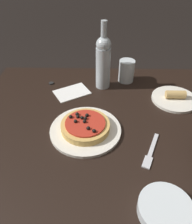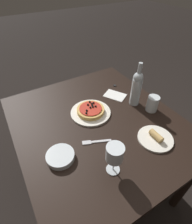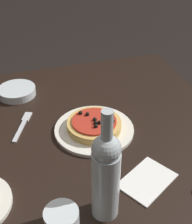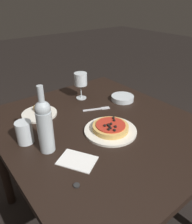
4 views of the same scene
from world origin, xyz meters
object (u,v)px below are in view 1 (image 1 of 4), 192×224
(fork, at_px, (151,152))
(wine_bottle, at_px, (103,61))
(bottle_cap, at_px, (51,83))
(side_bowl, at_px, (165,209))
(water_cup, at_px, (126,71))
(side_plate, at_px, (175,98))
(pizza, at_px, (85,126))
(dinner_plate, at_px, (86,130))
(dining_table, at_px, (108,148))

(fork, bearing_deg, wine_bottle, -135.54)
(bottle_cap, bearing_deg, wine_bottle, -3.53)
(side_bowl, distance_m, fork, 0.21)
(fork, relative_size, bottle_cap, 6.71)
(water_cup, height_order, side_bowl, water_cup)
(side_plate, xyz_separation_m, bottle_cap, (-0.58, 0.13, -0.01))
(pizza, bearing_deg, side_bowl, -53.20)
(dinner_plate, xyz_separation_m, wine_bottle, (0.07, 0.32, 0.13))
(pizza, height_order, side_plate, pizza)
(bottle_cap, bearing_deg, water_cup, 5.94)
(water_cup, distance_m, side_plate, 0.27)
(dining_table, distance_m, wine_bottle, 0.40)
(wine_bottle, relative_size, bottle_cap, 12.99)
(water_cup, distance_m, side_bowl, 0.69)
(pizza, height_order, water_cup, water_cup)
(side_plate, bearing_deg, wine_bottle, 161.02)
(dinner_plate, bearing_deg, fork, -23.68)
(dining_table, height_order, side_plate, side_plate)
(side_bowl, xyz_separation_m, fork, (-0.00, 0.21, -0.01))
(dinner_plate, distance_m, bottle_cap, 0.39)
(dining_table, relative_size, side_bowl, 7.67)
(dinner_plate, bearing_deg, bottle_cap, 119.62)
(water_cup, xyz_separation_m, fork, (0.05, -0.48, -0.05))
(pizza, bearing_deg, side_plate, 28.45)
(pizza, height_order, wine_bottle, wine_bottle)
(dinner_plate, height_order, water_cup, water_cup)
(pizza, distance_m, side_bowl, 0.38)
(wine_bottle, height_order, side_bowl, wine_bottle)
(dining_table, distance_m, water_cup, 0.42)
(dinner_plate, height_order, pizza, pizza)
(side_bowl, bearing_deg, fork, 90.25)
(dinner_plate, relative_size, bottle_cap, 11.21)
(dinner_plate, distance_m, pizza, 0.02)
(pizza, height_order, bottle_cap, pizza)
(dining_table, bearing_deg, pizza, -178.95)
(dinner_plate, bearing_deg, side_plate, 28.50)
(dining_table, distance_m, side_plate, 0.38)
(side_plate, bearing_deg, water_cup, 141.04)
(dinner_plate, height_order, fork, dinner_plate)
(dining_table, xyz_separation_m, dinner_plate, (-0.09, -0.00, 0.10))
(wine_bottle, relative_size, water_cup, 2.86)
(water_cup, xyz_separation_m, side_bowl, (0.05, -0.68, -0.04))
(side_bowl, bearing_deg, wine_bottle, 104.63)
(dinner_plate, bearing_deg, water_cup, 64.08)
(dinner_plate, xyz_separation_m, bottle_cap, (-0.19, 0.34, -0.00))
(wine_bottle, distance_m, bottle_cap, 0.29)
(pizza, xyz_separation_m, side_bowl, (0.23, -0.31, -0.01))
(bottle_cap, bearing_deg, side_bowl, -56.82)
(side_plate, relative_size, bottle_cap, 8.44)
(side_bowl, relative_size, fork, 0.92)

